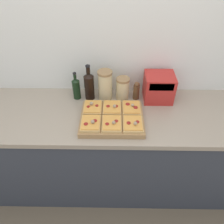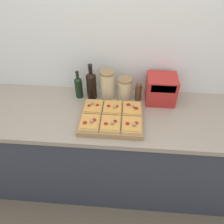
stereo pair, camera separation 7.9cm
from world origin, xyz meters
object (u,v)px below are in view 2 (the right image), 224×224
object	(u,v)px
olive_oil_bottle	(79,87)
wine_bottle	(91,85)
grain_jar_short	(125,89)
pepper_mill	(138,92)
toaster_oven	(161,89)
grain_jar_tall	(107,85)
cutting_board	(112,119)

from	to	relation	value
olive_oil_bottle	wine_bottle	size ratio (longest dim) A/B	0.79
grain_jar_short	olive_oil_bottle	bearing A→B (deg)	180.00
wine_bottle	grain_jar_short	world-z (taller)	wine_bottle
olive_oil_bottle	pepper_mill	xyz separation A→B (m)	(0.49, 0.00, -0.02)
olive_oil_bottle	toaster_oven	xyz separation A→B (m)	(0.67, -0.00, 0.01)
wine_bottle	grain_jar_short	distance (m)	0.27
wine_bottle	grain_jar_tall	xyz separation A→B (m)	(0.13, 0.00, 0.00)
cutting_board	wine_bottle	world-z (taller)	wine_bottle
cutting_board	olive_oil_bottle	xyz separation A→B (m)	(-0.30, 0.28, 0.08)
olive_oil_bottle	pepper_mill	world-z (taller)	olive_oil_bottle
cutting_board	grain_jar_tall	size ratio (longest dim) A/B	1.82
wine_bottle	toaster_oven	bearing A→B (deg)	-0.09
grain_jar_short	cutting_board	bearing A→B (deg)	-106.40
cutting_board	pepper_mill	world-z (taller)	pepper_mill
grain_jar_short	toaster_oven	xyz separation A→B (m)	(0.29, -0.00, 0.02)
olive_oil_bottle	grain_jar_tall	bearing A→B (deg)	0.00
grain_jar_short	pepper_mill	size ratio (longest dim) A/B	1.21
cutting_board	wine_bottle	size ratio (longest dim) A/B	1.51
cutting_board	grain_jar_short	world-z (taller)	grain_jar_short
toaster_oven	olive_oil_bottle	bearing A→B (deg)	179.93
olive_oil_bottle	wine_bottle	xyz separation A→B (m)	(0.11, -0.00, 0.03)
olive_oil_bottle	grain_jar_short	distance (m)	0.38
wine_bottle	pepper_mill	size ratio (longest dim) A/B	1.92
toaster_oven	pepper_mill	bearing A→B (deg)	179.73
olive_oil_bottle	pepper_mill	bearing A→B (deg)	0.00
wine_bottle	pepper_mill	world-z (taller)	wine_bottle
grain_jar_short	pepper_mill	xyz separation A→B (m)	(0.11, 0.00, -0.02)
olive_oil_bottle	toaster_oven	distance (m)	0.67
olive_oil_bottle	pepper_mill	size ratio (longest dim) A/B	1.51
olive_oil_bottle	toaster_oven	world-z (taller)	olive_oil_bottle
olive_oil_bottle	grain_jar_tall	distance (m)	0.24
cutting_board	grain_jar_short	bearing A→B (deg)	73.60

